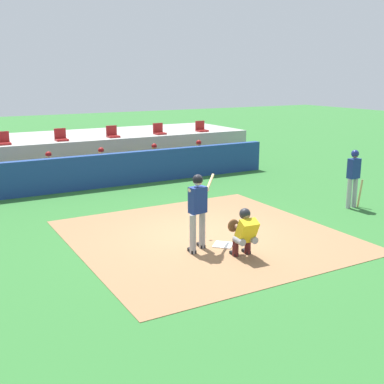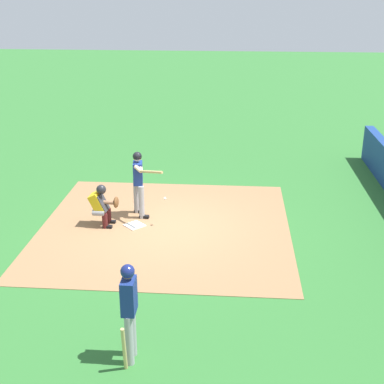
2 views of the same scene
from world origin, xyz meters
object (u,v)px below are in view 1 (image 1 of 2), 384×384
at_px(home_plate, 223,245).
at_px(dugout_player_2, 156,159).
at_px(on_deck_batter, 354,175).
at_px(dugout_player_3, 200,155).
at_px(batter_at_plate, 198,207).
at_px(stadium_seat_3, 113,134).
at_px(stadium_seat_4, 159,131).
at_px(dugout_player_1, 103,164).
at_px(stadium_seat_5, 201,128).
at_px(stadium_seat_1, 4,141).
at_px(stadium_seat_2, 61,137).
at_px(dugout_player_0, 50,169).
at_px(catcher_crouched, 244,231).

bearing_deg(home_plate, dugout_player_2, 75.48).
bearing_deg(dugout_player_2, on_deck_batter, -66.41).
bearing_deg(dugout_player_3, batter_at_plate, -120.83).
height_order(batter_at_plate, stadium_seat_3, stadium_seat_3).
xyz_separation_m(stadium_seat_3, stadium_seat_4, (2.17, 0.00, 0.00)).
height_order(dugout_player_1, stadium_seat_5, stadium_seat_5).
distance_m(stadium_seat_1, stadium_seat_2, 2.17).
bearing_deg(dugout_player_0, dugout_player_1, 0.00).
bearing_deg(stadium_seat_3, batter_at_plate, -99.83).
distance_m(stadium_seat_2, stadium_seat_5, 6.50).
xyz_separation_m(home_plate, dugout_player_3, (4.17, 8.14, 0.65)).
distance_m(home_plate, stadium_seat_5, 11.63).
bearing_deg(stadium_seat_3, on_deck_batter, -65.70).
bearing_deg(dugout_player_2, stadium_seat_4, 60.72).
bearing_deg(catcher_crouched, dugout_player_1, 90.69).
bearing_deg(stadium_seat_4, batter_at_plate, -111.14).
distance_m(batter_at_plate, stadium_seat_3, 10.31).
bearing_deg(catcher_crouched, dugout_player_0, 102.98).
xyz_separation_m(on_deck_batter, stadium_seat_1, (-8.52, 9.28, 0.51)).
bearing_deg(home_plate, on_deck_batter, 9.72).
relative_size(home_plate, batter_at_plate, 0.24).
height_order(batter_at_plate, stadium_seat_5, stadium_seat_5).
bearing_deg(stadium_seat_2, stadium_seat_4, 0.00).
bearing_deg(stadium_seat_3, dugout_player_0, -147.05).
height_order(dugout_player_0, dugout_player_1, same).
xyz_separation_m(catcher_crouched, stadium_seat_3, (1.08, 10.99, 0.93)).
bearing_deg(stadium_seat_4, catcher_crouched, -106.44).
height_order(home_plate, stadium_seat_5, stadium_seat_5).
bearing_deg(catcher_crouched, dugout_player_2, 76.79).
xyz_separation_m(dugout_player_2, dugout_player_3, (2.06, 0.00, 0.00)).
xyz_separation_m(dugout_player_0, stadium_seat_4, (5.31, 2.03, 0.86)).
height_order(batter_at_plate, catcher_crouched, batter_at_plate).
distance_m(dugout_player_0, dugout_player_2, 4.17).
relative_size(dugout_player_0, dugout_player_2, 1.00).
relative_size(catcher_crouched, stadium_seat_3, 4.14).
distance_m(home_plate, dugout_player_3, 9.17).
bearing_deg(dugout_player_0, dugout_player_3, 0.00).
relative_size(dugout_player_0, stadium_seat_1, 2.71).
bearing_deg(dugout_player_1, on_deck_batter, -53.43).
height_order(stadium_seat_4, stadium_seat_5, same).
relative_size(home_plate, stadium_seat_2, 0.92).
xyz_separation_m(dugout_player_0, dugout_player_1, (1.96, 0.00, 0.00)).
bearing_deg(stadium_seat_3, stadium_seat_2, 180.00).
xyz_separation_m(on_deck_batter, dugout_player_1, (-5.37, 7.24, -0.35)).
bearing_deg(stadium_seat_1, stadium_seat_4, 0.00).
bearing_deg(dugout_player_2, catcher_crouched, -103.21).
bearing_deg(dugout_player_1, dugout_player_3, 0.00).
distance_m(home_plate, dugout_player_1, 8.17).
distance_m(home_plate, stadium_seat_2, 10.35).
bearing_deg(stadium_seat_4, dugout_player_3, -65.70).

